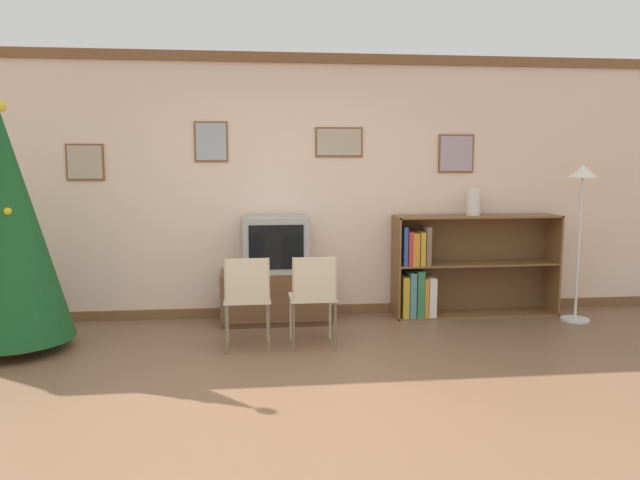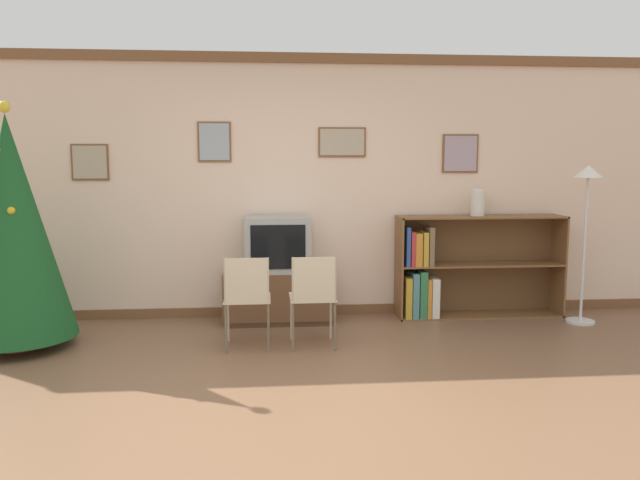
{
  "view_description": "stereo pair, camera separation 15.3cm",
  "coord_description": "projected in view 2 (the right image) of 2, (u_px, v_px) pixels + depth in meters",
  "views": [
    {
      "loc": [
        -0.34,
        -3.97,
        1.64
      ],
      "look_at": [
        0.29,
        1.35,
        0.94
      ],
      "focal_mm": 35.0,
      "sensor_mm": 36.0,
      "label": 1
    },
    {
      "loc": [
        -0.19,
        -3.99,
        1.64
      ],
      "look_at": [
        0.29,
        1.35,
        0.94
      ],
      "focal_mm": 35.0,
      "sensor_mm": 36.0,
      "label": 2
    }
  ],
  "objects": [
    {
      "name": "standing_lamp",
      "position": [
        587.0,
        203.0,
        6.13
      ],
      "size": [
        0.28,
        0.28,
        1.58
      ],
      "color": "silver",
      "rests_on": "ground_plane"
    },
    {
      "name": "folding_chair_left",
      "position": [
        247.0,
        296.0,
        5.34
      ],
      "size": [
        0.4,
        0.4,
        0.82
      ],
      "color": "beige",
      "rests_on": "ground_plane"
    },
    {
      "name": "folding_chair_right",
      "position": [
        313.0,
        295.0,
        5.39
      ],
      "size": [
        0.4,
        0.4,
        0.82
      ],
      "color": "beige",
      "rests_on": "ground_plane"
    },
    {
      "name": "bookshelf",
      "position": [
        451.0,
        270.0,
        6.5
      ],
      "size": [
        1.73,
        0.36,
        1.06
      ],
      "color": "brown",
      "rests_on": "ground_plane"
    },
    {
      "name": "tv_console",
      "position": [
        278.0,
        296.0,
        6.3
      ],
      "size": [
        1.09,
        0.46,
        0.52
      ],
      "color": "#4C311E",
      "rests_on": "ground_plane"
    },
    {
      "name": "christmas_tree",
      "position": [
        12.0,
        228.0,
        5.33
      ],
      "size": [
        1.0,
        1.0,
        2.12
      ],
      "color": "maroon",
      "rests_on": "ground_plane"
    },
    {
      "name": "vase",
      "position": [
        478.0,
        202.0,
        6.44
      ],
      "size": [
        0.14,
        0.14,
        0.28
      ],
      "color": "silver",
      "rests_on": "bookshelf"
    },
    {
      "name": "ground_plane",
      "position": [
        295.0,
        406.0,
        4.17
      ],
      "size": [
        24.0,
        24.0,
        0.0
      ],
      "primitive_type": "plane",
      "color": "brown"
    },
    {
      "name": "wall_back",
      "position": [
        283.0,
        187.0,
        6.46
      ],
      "size": [
        8.83,
        0.11,
        2.7
      ],
      "color": "beige",
      "rests_on": "ground_plane"
    },
    {
      "name": "television",
      "position": [
        278.0,
        244.0,
        6.23
      ],
      "size": [
        0.64,
        0.45,
        0.55
      ],
      "color": "#9E9E99",
      "rests_on": "tv_console"
    }
  ]
}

